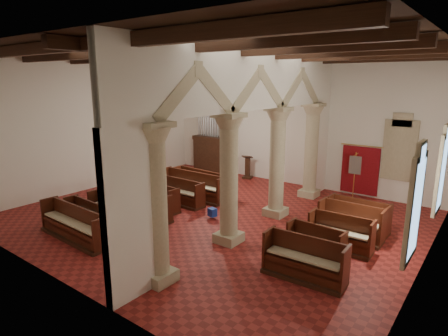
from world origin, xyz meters
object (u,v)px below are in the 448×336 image
at_px(pipe_organ, 212,148).
at_px(nave_pew_0, 74,229).
at_px(processional_banner, 354,184).
at_px(aisle_pew_0, 304,265).
at_px(lectern, 247,169).

height_order(pipe_organ, nave_pew_0, pipe_organ).
height_order(pipe_organ, processional_banner, pipe_organ).
height_order(processional_banner, aisle_pew_0, processional_banner).
distance_m(lectern, processional_banner, 5.74).
bearing_deg(pipe_organ, aisle_pew_0, -39.82).
height_order(pipe_organ, aisle_pew_0, pipe_organ).
distance_m(processional_banner, nave_pew_0, 10.90).
distance_m(lectern, nave_pew_0, 9.80).
relative_size(processional_banner, nave_pew_0, 0.67).
relative_size(lectern, processional_banner, 0.59).
relative_size(pipe_organ, processional_banner, 2.07).
relative_size(pipe_organ, lectern, 3.51).
bearing_deg(aisle_pew_0, lectern, 129.16).
distance_m(processional_banner, aisle_pew_0, 7.11).
relative_size(pipe_organ, aisle_pew_0, 2.03).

